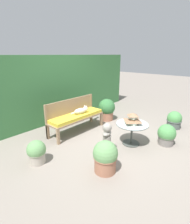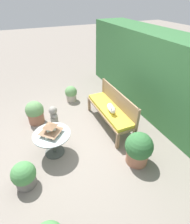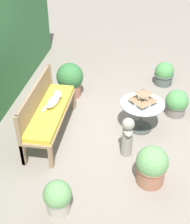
{
  "view_description": "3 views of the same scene",
  "coord_description": "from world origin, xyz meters",
  "px_view_note": "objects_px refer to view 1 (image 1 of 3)",
  "views": [
    {
      "loc": [
        -3.1,
        -2.32,
        1.98
      ],
      "look_at": [
        0.1,
        0.54,
        0.56
      ],
      "focal_mm": 28.0,
      "sensor_mm": 36.0,
      "label": 1
    },
    {
      "loc": [
        2.78,
        -0.76,
        2.74
      ],
      "look_at": [
        -0.04,
        0.47,
        0.6
      ],
      "focal_mm": 28.0,
      "sensor_mm": 36.0,
      "label": 2
    },
    {
      "loc": [
        -4.11,
        -0.43,
        3.26
      ],
      "look_at": [
        -0.15,
        0.21,
        0.47
      ],
      "focal_mm": 50.0,
      "sensor_mm": 36.0,
      "label": 3
    }
  ],
  "objects_px": {
    "cat": "(81,110)",
    "pagoda_birdhouse": "(133,119)",
    "garden_bench": "(77,117)",
    "patio_table": "(132,128)",
    "potted_plant_bench_right": "(37,152)",
    "potted_plant_hedge_corner": "(174,120)",
    "potted_plant_patio_mid": "(105,157)",
    "garden_bust": "(107,137)",
    "potted_plant_bench_left": "(166,135)",
    "potted_plant_table_near": "(107,109)"
  },
  "relations": [
    {
      "from": "potted_plant_table_near",
      "to": "potted_plant_patio_mid",
      "type": "xyz_separation_m",
      "value": [
        -2.05,
        -1.59,
        -0.05
      ]
    },
    {
      "from": "cat",
      "to": "potted_plant_hedge_corner",
      "type": "bearing_deg",
      "value": -32.68
    },
    {
      "from": "garden_bench",
      "to": "cat",
      "type": "height_order",
      "value": "cat"
    },
    {
      "from": "cat",
      "to": "potted_plant_hedge_corner",
      "type": "height_order",
      "value": "cat"
    },
    {
      "from": "potted_plant_patio_mid",
      "to": "potted_plant_bench_right",
      "type": "bearing_deg",
      "value": 120.67
    },
    {
      "from": "pagoda_birdhouse",
      "to": "potted_plant_hedge_corner",
      "type": "distance_m",
      "value": 1.7
    },
    {
      "from": "pagoda_birdhouse",
      "to": "garden_bust",
      "type": "distance_m",
      "value": 0.75
    },
    {
      "from": "potted_plant_patio_mid",
      "to": "potted_plant_hedge_corner",
      "type": "height_order",
      "value": "potted_plant_patio_mid"
    },
    {
      "from": "potted_plant_bench_left",
      "to": "potted_plant_bench_right",
      "type": "relative_size",
      "value": 1.04
    },
    {
      "from": "potted_plant_bench_right",
      "to": "potted_plant_bench_left",
      "type": "bearing_deg",
      "value": -33.12
    },
    {
      "from": "garden_bench",
      "to": "potted_plant_table_near",
      "type": "xyz_separation_m",
      "value": [
        1.23,
        -0.03,
        -0.07
      ]
    },
    {
      "from": "potted_plant_bench_left",
      "to": "potted_plant_hedge_corner",
      "type": "distance_m",
      "value": 1.11
    },
    {
      "from": "patio_table",
      "to": "potted_plant_patio_mid",
      "type": "relative_size",
      "value": 1.23
    },
    {
      "from": "potted_plant_patio_mid",
      "to": "potted_plant_bench_right",
      "type": "xyz_separation_m",
      "value": [
        -0.67,
        1.12,
        -0.06
      ]
    },
    {
      "from": "garden_bench",
      "to": "pagoda_birdhouse",
      "type": "xyz_separation_m",
      "value": [
        0.37,
        -1.44,
        0.2
      ]
    },
    {
      "from": "cat",
      "to": "pagoda_birdhouse",
      "type": "bearing_deg",
      "value": -68.63
    },
    {
      "from": "pagoda_birdhouse",
      "to": "potted_plant_bench_left",
      "type": "relative_size",
      "value": 0.74
    },
    {
      "from": "pagoda_birdhouse",
      "to": "potted_plant_hedge_corner",
      "type": "height_order",
      "value": "pagoda_birdhouse"
    },
    {
      "from": "cat",
      "to": "potted_plant_patio_mid",
      "type": "distance_m",
      "value": 1.87
    },
    {
      "from": "garden_bust",
      "to": "potted_plant_bench_left",
      "type": "bearing_deg",
      "value": -46.24
    },
    {
      "from": "cat",
      "to": "garden_bust",
      "type": "bearing_deg",
      "value": -98.15
    },
    {
      "from": "patio_table",
      "to": "potted_plant_bench_right",
      "type": "relative_size",
      "value": 1.55
    },
    {
      "from": "garden_bench",
      "to": "potted_plant_bench_right",
      "type": "xyz_separation_m",
      "value": [
        -1.49,
        -0.5,
        -0.18
      ]
    },
    {
      "from": "garden_bench",
      "to": "garden_bust",
      "type": "height_order",
      "value": "garden_bust"
    },
    {
      "from": "cat",
      "to": "potted_plant_patio_mid",
      "type": "relative_size",
      "value": 0.78
    },
    {
      "from": "garden_bench",
      "to": "cat",
      "type": "xyz_separation_m",
      "value": [
        0.14,
        -0.03,
        0.16
      ]
    },
    {
      "from": "potted_plant_bench_left",
      "to": "pagoda_birdhouse",
      "type": "bearing_deg",
      "value": 130.56
    },
    {
      "from": "garden_bench",
      "to": "patio_table",
      "type": "xyz_separation_m",
      "value": [
        0.37,
        -1.44,
        -0.01
      ]
    },
    {
      "from": "garden_bust",
      "to": "potted_plant_hedge_corner",
      "type": "height_order",
      "value": "garden_bust"
    },
    {
      "from": "garden_bench",
      "to": "cat",
      "type": "bearing_deg",
      "value": -12.98
    },
    {
      "from": "cat",
      "to": "patio_table",
      "type": "relative_size",
      "value": 0.63
    },
    {
      "from": "cat",
      "to": "potted_plant_bench_right",
      "type": "xyz_separation_m",
      "value": [
        -1.62,
        -0.47,
        -0.33
      ]
    },
    {
      "from": "garden_bust",
      "to": "potted_plant_hedge_corner",
      "type": "xyz_separation_m",
      "value": [
        2.29,
        -0.6,
        -0.12
      ]
    },
    {
      "from": "patio_table",
      "to": "potted_plant_patio_mid",
      "type": "height_order",
      "value": "potted_plant_patio_mid"
    },
    {
      "from": "garden_bust",
      "to": "garden_bench",
      "type": "bearing_deg",
      "value": 63.18
    },
    {
      "from": "potted_plant_table_near",
      "to": "potted_plant_patio_mid",
      "type": "height_order",
      "value": "potted_plant_table_near"
    },
    {
      "from": "patio_table",
      "to": "pagoda_birdhouse",
      "type": "xyz_separation_m",
      "value": [
        -0.0,
        0.0,
        0.21
      ]
    },
    {
      "from": "patio_table",
      "to": "potted_plant_bench_right",
      "type": "height_order",
      "value": "patio_table"
    },
    {
      "from": "cat",
      "to": "potted_plant_bench_left",
      "type": "bearing_deg",
      "value": -57.58
    },
    {
      "from": "potted_plant_bench_left",
      "to": "patio_table",
      "type": "bearing_deg",
      "value": 130.56
    },
    {
      "from": "potted_plant_table_near",
      "to": "potted_plant_hedge_corner",
      "type": "xyz_separation_m",
      "value": [
        0.74,
        -1.82,
        -0.11
      ]
    },
    {
      "from": "pagoda_birdhouse",
      "to": "potted_plant_table_near",
      "type": "bearing_deg",
      "value": 58.41
    },
    {
      "from": "pagoda_birdhouse",
      "to": "potted_plant_patio_mid",
      "type": "bearing_deg",
      "value": -171.42
    },
    {
      "from": "potted_plant_patio_mid",
      "to": "pagoda_birdhouse",
      "type": "bearing_deg",
      "value": 8.58
    },
    {
      "from": "garden_bench",
      "to": "potted_plant_patio_mid",
      "type": "bearing_deg",
      "value": -116.85
    },
    {
      "from": "garden_bench",
      "to": "potted_plant_hedge_corner",
      "type": "bearing_deg",
      "value": -43.09
    },
    {
      "from": "garden_bench",
      "to": "pagoda_birdhouse",
      "type": "height_order",
      "value": "pagoda_birdhouse"
    },
    {
      "from": "garden_bench",
      "to": "pagoda_birdhouse",
      "type": "distance_m",
      "value": 1.5
    },
    {
      "from": "potted_plant_bench_right",
      "to": "potted_plant_hedge_corner",
      "type": "relative_size",
      "value": 0.96
    },
    {
      "from": "pagoda_birdhouse",
      "to": "potted_plant_bench_right",
      "type": "distance_m",
      "value": 2.11
    }
  ]
}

